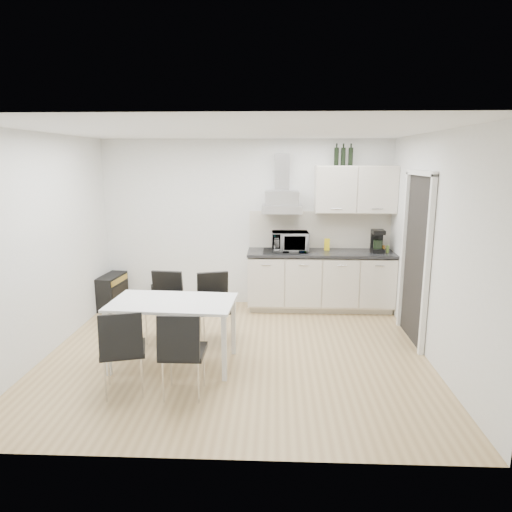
{
  "coord_description": "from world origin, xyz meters",
  "views": [
    {
      "loc": [
        0.45,
        -5.13,
        2.29
      ],
      "look_at": [
        0.21,
        0.47,
        1.1
      ],
      "focal_mm": 32.0,
      "sensor_mm": 36.0,
      "label": 1
    }
  ],
  "objects_px": {
    "dining_table": "(173,308)",
    "chair_far_right": "(215,309)",
    "chair_near_left": "(123,351)",
    "floor_speaker": "(157,294)",
    "kitchenette": "(323,257)",
    "chair_far_left": "(163,308)",
    "guitar_amp": "(112,291)",
    "chair_near_right": "(183,353)"
  },
  "relations": [
    {
      "from": "kitchenette",
      "to": "guitar_amp",
      "type": "relative_size",
      "value": 3.87
    },
    {
      "from": "kitchenette",
      "to": "chair_near_right",
      "type": "distance_m",
      "value": 3.21
    },
    {
      "from": "chair_far_left",
      "to": "guitar_amp",
      "type": "bearing_deg",
      "value": -43.0
    },
    {
      "from": "chair_far_left",
      "to": "chair_near_left",
      "type": "xyz_separation_m",
      "value": [
        -0.08,
        -1.32,
        0.0
      ]
    },
    {
      "from": "chair_far_left",
      "to": "guitar_amp",
      "type": "height_order",
      "value": "chair_far_left"
    },
    {
      "from": "chair_far_left",
      "to": "chair_far_right",
      "type": "distance_m",
      "value": 0.67
    },
    {
      "from": "kitchenette",
      "to": "floor_speaker",
      "type": "height_order",
      "value": "kitchenette"
    },
    {
      "from": "chair_near_right",
      "to": "chair_far_right",
      "type": "bearing_deg",
      "value": 83.84
    },
    {
      "from": "dining_table",
      "to": "chair_near_right",
      "type": "distance_m",
      "value": 0.75
    },
    {
      "from": "kitchenette",
      "to": "chair_far_right",
      "type": "distance_m",
      "value": 2.08
    },
    {
      "from": "kitchenette",
      "to": "chair_far_left",
      "type": "xyz_separation_m",
      "value": [
        -2.15,
        -1.39,
        -0.39
      ]
    },
    {
      "from": "kitchenette",
      "to": "guitar_amp",
      "type": "height_order",
      "value": "kitchenette"
    },
    {
      "from": "dining_table",
      "to": "chair_far_left",
      "type": "height_order",
      "value": "chair_far_left"
    },
    {
      "from": "chair_near_left",
      "to": "chair_far_left",
      "type": "bearing_deg",
      "value": 71.25
    },
    {
      "from": "dining_table",
      "to": "chair_near_right",
      "type": "bearing_deg",
      "value": -66.88
    },
    {
      "from": "chair_far_left",
      "to": "guitar_amp",
      "type": "xyz_separation_m",
      "value": [
        -1.14,
        1.3,
        -0.18
      ]
    },
    {
      "from": "kitchenette",
      "to": "floor_speaker",
      "type": "distance_m",
      "value": 2.73
    },
    {
      "from": "kitchenette",
      "to": "guitar_amp",
      "type": "xyz_separation_m",
      "value": [
        -3.29,
        -0.08,
        -0.57
      ]
    },
    {
      "from": "chair_near_right",
      "to": "guitar_amp",
      "type": "xyz_separation_m",
      "value": [
        -1.67,
        2.65,
        -0.18
      ]
    },
    {
      "from": "chair_far_right",
      "to": "floor_speaker",
      "type": "bearing_deg",
      "value": -70.18
    },
    {
      "from": "chair_near_right",
      "to": "dining_table",
      "type": "bearing_deg",
      "value": 110.0
    },
    {
      "from": "chair_far_left",
      "to": "dining_table",
      "type": "bearing_deg",
      "value": 118.55
    },
    {
      "from": "guitar_amp",
      "to": "floor_speaker",
      "type": "bearing_deg",
      "value": 27.01
    },
    {
      "from": "guitar_amp",
      "to": "chair_near_left",
      "type": "bearing_deg",
      "value": -62.12
    },
    {
      "from": "chair_near_left",
      "to": "floor_speaker",
      "type": "distance_m",
      "value": 2.92
    },
    {
      "from": "chair_far_right",
      "to": "kitchenette",
      "type": "bearing_deg",
      "value": -153.03
    },
    {
      "from": "chair_near_left",
      "to": "guitar_amp",
      "type": "distance_m",
      "value": 2.84
    },
    {
      "from": "kitchenette",
      "to": "guitar_amp",
      "type": "distance_m",
      "value": 3.34
    },
    {
      "from": "kitchenette",
      "to": "chair_far_left",
      "type": "bearing_deg",
      "value": -147.17
    },
    {
      "from": "chair_far_left",
      "to": "guitar_amp",
      "type": "relative_size",
      "value": 1.35
    },
    {
      "from": "kitchenette",
      "to": "chair_far_left",
      "type": "height_order",
      "value": "kitchenette"
    },
    {
      "from": "chair_far_right",
      "to": "chair_near_right",
      "type": "bearing_deg",
      "value": 67.37
    },
    {
      "from": "kitchenette",
      "to": "floor_speaker",
      "type": "bearing_deg",
      "value": 176.42
    },
    {
      "from": "chair_far_left",
      "to": "chair_near_left",
      "type": "relative_size",
      "value": 1.0
    },
    {
      "from": "chair_near_left",
      "to": "kitchenette",
      "type": "bearing_deg",
      "value": 35.11
    },
    {
      "from": "dining_table",
      "to": "chair_far_right",
      "type": "relative_size",
      "value": 1.59
    },
    {
      "from": "kitchenette",
      "to": "dining_table",
      "type": "distance_m",
      "value": 2.79
    },
    {
      "from": "chair_far_right",
      "to": "chair_near_left",
      "type": "distance_m",
      "value": 1.5
    },
    {
      "from": "kitchenette",
      "to": "chair_near_left",
      "type": "relative_size",
      "value": 2.86
    },
    {
      "from": "kitchenette",
      "to": "dining_table",
      "type": "height_order",
      "value": "kitchenette"
    },
    {
      "from": "kitchenette",
      "to": "chair_near_left",
      "type": "bearing_deg",
      "value": -129.41
    },
    {
      "from": "chair_near_left",
      "to": "floor_speaker",
      "type": "height_order",
      "value": "chair_near_left"
    }
  ]
}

